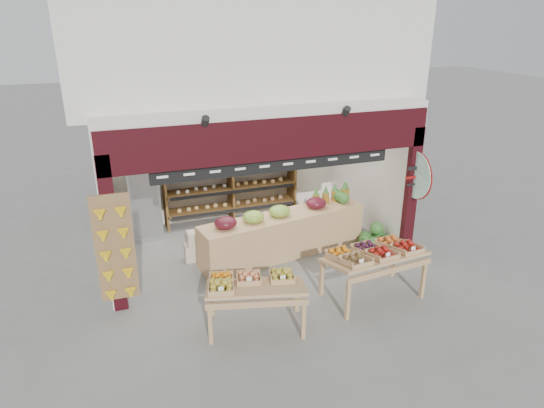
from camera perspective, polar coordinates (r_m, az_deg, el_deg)
The scene contains 11 objects.
ground at distance 9.90m, azimuth -1.59°, elevation -5.98°, with size 60.00×60.00×0.00m, color slate.
shop_structure at distance 10.36m, azimuth -4.76°, elevation 17.84°, with size 6.36×5.12×5.40m.
banana_board at distance 7.97m, azimuth -17.94°, elevation -5.28°, with size 0.60×0.15×1.80m.
gift_sign at distance 9.48m, azimuth 16.59°, elevation 3.28°, with size 0.04×0.93×0.92m.
back_shelving at distance 11.15m, azimuth -4.92°, elevation 3.86°, with size 3.09×0.51×1.90m.
refrigerator at distance 10.72m, azimuth -14.84°, elevation 0.33°, with size 0.64×0.64×1.65m, color silver.
cardboard_stack at distance 9.80m, azimuth -7.69°, elevation -5.05°, with size 0.93×0.68×0.60m.
mid_counter at distance 9.71m, azimuth 1.33°, elevation -3.43°, with size 3.53×1.27×1.09m.
display_table_left at distance 7.47m, azimuth -2.77°, elevation -9.43°, with size 1.66×1.18×0.97m.
display_table_right at distance 8.32m, azimuth 11.95°, elevation -5.74°, with size 1.72×1.06×1.04m.
watermelon_pile at distance 10.38m, azimuth 12.07°, elevation -4.03°, with size 0.69×0.69×0.54m.
Camera 1 is at (-2.71, -8.36, 4.56)m, focal length 32.00 mm.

